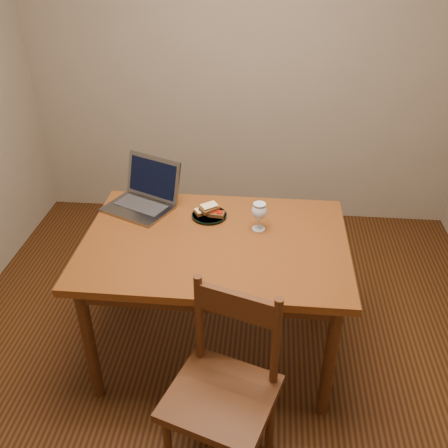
# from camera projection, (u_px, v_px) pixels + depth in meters

# --- Properties ---
(floor) EXTENTS (3.20, 3.20, 0.02)m
(floor) POSITION_uv_depth(u_px,v_px,m) (224.00, 356.00, 2.80)
(floor) COLOR black
(floor) RESTS_ON ground
(back_wall) EXTENTS (3.20, 0.02, 2.60)m
(back_wall) POSITION_uv_depth(u_px,v_px,m) (246.00, 49.00, 3.46)
(back_wall) COLOR gray
(back_wall) RESTS_ON floor
(table) EXTENTS (1.30, 0.90, 0.74)m
(table) POSITION_uv_depth(u_px,v_px,m) (215.00, 254.00, 2.50)
(table) COLOR #4D220C
(table) RESTS_ON floor
(chair) EXTENTS (0.52, 0.51, 0.45)m
(chair) POSITION_uv_depth(u_px,v_px,m) (223.00, 384.00, 2.02)
(chair) COLOR #351C0B
(chair) RESTS_ON floor
(plate) EXTENTS (0.19, 0.19, 0.02)m
(plate) POSITION_uv_depth(u_px,v_px,m) (209.00, 215.00, 2.63)
(plate) COLOR black
(plate) RESTS_ON table
(sandwich_cheese) EXTENTS (0.11, 0.09, 0.03)m
(sandwich_cheese) POSITION_uv_depth(u_px,v_px,m) (204.00, 211.00, 2.63)
(sandwich_cheese) COLOR #381E0C
(sandwich_cheese) RESTS_ON plate
(sandwich_tomato) EXTENTS (0.10, 0.06, 0.03)m
(sandwich_tomato) POSITION_uv_depth(u_px,v_px,m) (216.00, 213.00, 2.61)
(sandwich_tomato) COLOR #381E0C
(sandwich_tomato) RESTS_ON plate
(sandwich_top) EXTENTS (0.11, 0.11, 0.03)m
(sandwich_top) POSITION_uv_depth(u_px,v_px,m) (209.00, 208.00, 2.61)
(sandwich_top) COLOR #381E0C
(sandwich_top) RESTS_ON plate
(milk_glass) EXTENTS (0.08, 0.08, 0.15)m
(milk_glass) POSITION_uv_depth(u_px,v_px,m) (259.00, 217.00, 2.49)
(milk_glass) COLOR white
(milk_glass) RESTS_ON table
(laptop) EXTENTS (0.44, 0.42, 0.25)m
(laptop) POSITION_uv_depth(u_px,v_px,m) (145.00, 194.00, 2.72)
(laptop) COLOR slate
(laptop) RESTS_ON table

